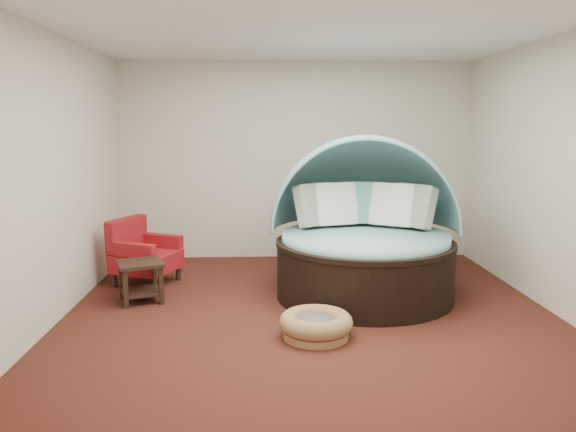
{
  "coord_description": "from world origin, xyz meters",
  "views": [
    {
      "loc": [
        -0.48,
        -5.55,
        1.91
      ],
      "look_at": [
        -0.2,
        0.6,
        0.91
      ],
      "focal_mm": 35.0,
      "sensor_mm": 36.0,
      "label": 1
    }
  ],
  "objects_px": {
    "canopy_daybed": "(365,222)",
    "pet_basket": "(316,325)",
    "red_armchair": "(143,254)",
    "side_table": "(141,276)"
  },
  "relations": [
    {
      "from": "canopy_daybed",
      "to": "side_table",
      "type": "bearing_deg",
      "value": -168.72
    },
    {
      "from": "canopy_daybed",
      "to": "side_table",
      "type": "xyz_separation_m",
      "value": [
        -2.48,
        -0.17,
        -0.55
      ]
    },
    {
      "from": "canopy_daybed",
      "to": "side_table",
      "type": "distance_m",
      "value": 2.55
    },
    {
      "from": "canopy_daybed",
      "to": "red_armchair",
      "type": "relative_size",
      "value": 2.55
    },
    {
      "from": "pet_basket",
      "to": "red_armchair",
      "type": "xyz_separation_m",
      "value": [
        -1.94,
        1.87,
        0.25
      ]
    },
    {
      "from": "red_armchair",
      "to": "side_table",
      "type": "distance_m",
      "value": 0.74
    },
    {
      "from": "canopy_daybed",
      "to": "pet_basket",
      "type": "xyz_separation_m",
      "value": [
        -0.67,
        -1.32,
        -0.72
      ]
    },
    {
      "from": "canopy_daybed",
      "to": "pet_basket",
      "type": "bearing_deg",
      "value": -109.61
    },
    {
      "from": "red_armchair",
      "to": "pet_basket",
      "type": "bearing_deg",
      "value": -20.3
    },
    {
      "from": "red_armchair",
      "to": "canopy_daybed",
      "type": "bearing_deg",
      "value": 11.75
    }
  ]
}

